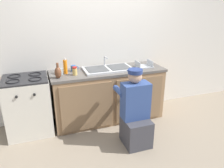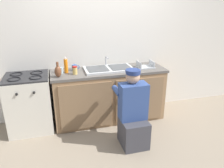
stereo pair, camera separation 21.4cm
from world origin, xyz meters
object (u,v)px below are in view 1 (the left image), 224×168
stove_range (29,105)px  soap_bottle_orange (65,67)px  sink_double_basin (108,69)px  condiment_jar (75,71)px  coffee_mug (74,68)px  vase_decorative (58,72)px  dish_rack_tray (144,66)px  water_glass (61,71)px  plumber_person (135,114)px

stove_range → soap_bottle_orange: soap_bottle_orange is taller
sink_double_basin → condiment_jar: bearing=-170.6°
condiment_jar → coffee_mug: bearing=85.6°
vase_decorative → soap_bottle_orange: 0.22m
dish_rack_tray → vase_decorative: bearing=-175.7°
coffee_mug → water_glass: bearing=-153.9°
stove_range → water_glass: 0.72m
coffee_mug → sink_double_basin: bearing=-11.8°
water_glass → coffee_mug: size_ratio=0.79×
plumber_person → dish_rack_tray: plumber_person is taller
dish_rack_tray → coffee_mug: bearing=172.2°
dish_rack_tray → soap_bottle_orange: 1.32m
stove_range → coffee_mug: coffee_mug is taller
stove_range → coffee_mug: (0.75, 0.12, 0.49)m
sink_double_basin → vase_decorative: vase_decorative is taller
dish_rack_tray → vase_decorative: 1.46m
stove_range → soap_bottle_orange: bearing=2.4°
coffee_mug → soap_bottle_orange: (-0.14, -0.09, 0.07)m
sink_double_basin → soap_bottle_orange: size_ratio=3.20×
sink_double_basin → coffee_mug: (-0.55, 0.11, 0.03)m
vase_decorative → soap_bottle_orange: bearing=53.6°
vase_decorative → coffee_mug: vase_decorative is taller
soap_bottle_orange → vase_decorative: bearing=-126.4°
coffee_mug → soap_bottle_orange: soap_bottle_orange is taller
condiment_jar → soap_bottle_orange: soap_bottle_orange is taller
stove_range → water_glass: (0.53, 0.01, 0.49)m
sink_double_basin → plumber_person: 0.94m
condiment_jar → sink_double_basin: bearing=9.4°
plumber_person → coffee_mug: (-0.69, 0.93, 0.48)m
vase_decorative → soap_bottle_orange: (0.13, 0.18, 0.02)m
stove_range → dish_rack_tray: (1.92, -0.04, 0.47)m
stove_range → dish_rack_tray: bearing=-1.3°
water_glass → sink_double_basin: bearing=-0.6°
sink_double_basin → coffee_mug: bearing=168.2°
water_glass → soap_bottle_orange: bearing=11.2°
plumber_person → dish_rack_tray: size_ratio=3.94×
stove_range → condiment_jar: (0.73, -0.09, 0.51)m
dish_rack_tray → soap_bottle_orange: (-1.32, 0.07, 0.09)m
soap_bottle_orange → stove_range: bearing=-177.6°
plumber_person → condiment_jar: (-0.70, 0.72, 0.50)m
sink_double_basin → soap_bottle_orange: (-0.69, 0.02, 0.09)m
sink_double_basin → stove_range: (-1.29, -0.00, -0.46)m
sink_double_basin → condiment_jar: 0.57m
condiment_jar → soap_bottle_orange: 0.18m
condiment_jar → dish_rack_tray: bearing=2.2°
water_glass → vase_decorative: 0.18m
dish_rack_tray → vase_decorative: vase_decorative is taller
dish_rack_tray → vase_decorative: (-1.45, -0.11, 0.07)m
sink_double_basin → coffee_mug: size_ratio=6.35×
sink_double_basin → stove_range: bearing=-179.9°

